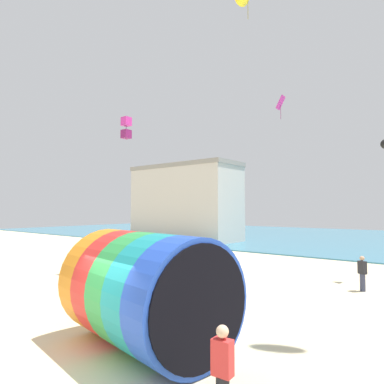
% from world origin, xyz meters
% --- Properties ---
extents(ground_plane, '(120.00, 120.00, 0.00)m').
position_xyz_m(ground_plane, '(0.00, 0.00, 0.00)').
color(ground_plane, beige).
extents(giant_inflatable_tube, '(4.91, 3.82, 3.11)m').
position_xyz_m(giant_inflatable_tube, '(0.12, 1.85, 1.56)').
color(giant_inflatable_tube, orange).
rests_on(giant_inflatable_tube, ground).
extents(kite_handler, '(0.38, 0.25, 1.71)m').
position_xyz_m(kite_handler, '(3.52, 0.43, 0.88)').
color(kite_handler, black).
rests_on(kite_handler, ground).
extents(kite_magenta_box, '(0.48, 0.48, 1.35)m').
position_xyz_m(kite_magenta_box, '(-8.68, 8.56, 8.57)').
color(kite_magenta_box, '#D1339E').
extents(kite_magenta_diamond, '(0.53, 0.71, 1.62)m').
position_xyz_m(kite_magenta_diamond, '(-3.02, 17.72, 11.21)').
color(kite_magenta_diamond, '#D1339E').
extents(bystander_near_water, '(0.42, 0.38, 1.60)m').
position_xyz_m(bystander_near_water, '(3.14, 12.52, 0.81)').
color(bystander_near_water, '#383D56').
rests_on(bystander_near_water, ground).
extents(promenade_building, '(13.48, 5.55, 9.03)m').
position_xyz_m(promenade_building, '(-19.28, 26.72, 4.53)').
color(promenade_building, beige).
rests_on(promenade_building, ground).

